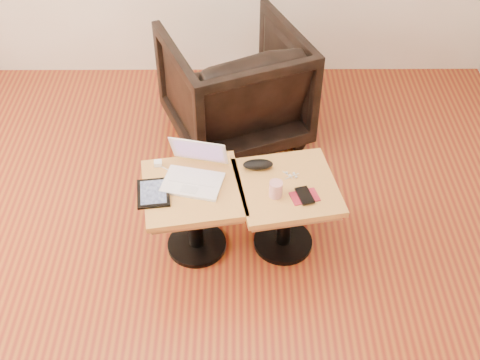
{
  "coord_description": "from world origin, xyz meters",
  "views": [
    {
      "loc": [
        0.3,
        -1.93,
        2.66
      ],
      "look_at": [
        0.31,
        0.37,
        0.52
      ],
      "focal_mm": 45.0,
      "sensor_mm": 36.0,
      "label": 1
    }
  ],
  "objects_px": {
    "side_table_left": "(194,203)",
    "striped_cup": "(276,189)",
    "laptop": "(195,172)",
    "side_table_right": "(286,200)",
    "armchair": "(234,86)"
  },
  "relations": [
    {
      "from": "side_table_left",
      "to": "striped_cup",
      "type": "bearing_deg",
      "value": -17.88
    },
    {
      "from": "laptop",
      "to": "striped_cup",
      "type": "bearing_deg",
      "value": -4.67
    },
    {
      "from": "side_table_left",
      "to": "armchair",
      "type": "distance_m",
      "value": 1.08
    },
    {
      "from": "laptop",
      "to": "armchair",
      "type": "xyz_separation_m",
      "value": [
        0.21,
        0.99,
        -0.12
      ]
    },
    {
      "from": "laptop",
      "to": "armchair",
      "type": "bearing_deg",
      "value": 90.99
    },
    {
      "from": "side_table_left",
      "to": "laptop",
      "type": "xyz_separation_m",
      "value": [
        0.01,
        0.07,
        0.16
      ]
    },
    {
      "from": "side_table_left",
      "to": "side_table_right",
      "type": "height_order",
      "value": "same"
    },
    {
      "from": "side_table_right",
      "to": "laptop",
      "type": "height_order",
      "value": "laptop"
    },
    {
      "from": "striped_cup",
      "to": "armchair",
      "type": "height_order",
      "value": "armchair"
    },
    {
      "from": "laptop",
      "to": "armchair",
      "type": "distance_m",
      "value": 1.02
    },
    {
      "from": "side_table_right",
      "to": "laptop",
      "type": "bearing_deg",
      "value": 163.37
    },
    {
      "from": "side_table_right",
      "to": "laptop",
      "type": "relative_size",
      "value": 1.66
    },
    {
      "from": "side_table_left",
      "to": "laptop",
      "type": "distance_m",
      "value": 0.18
    },
    {
      "from": "striped_cup",
      "to": "armchair",
      "type": "relative_size",
      "value": 0.1
    },
    {
      "from": "side_table_left",
      "to": "striped_cup",
      "type": "relative_size",
      "value": 6.62
    }
  ]
}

